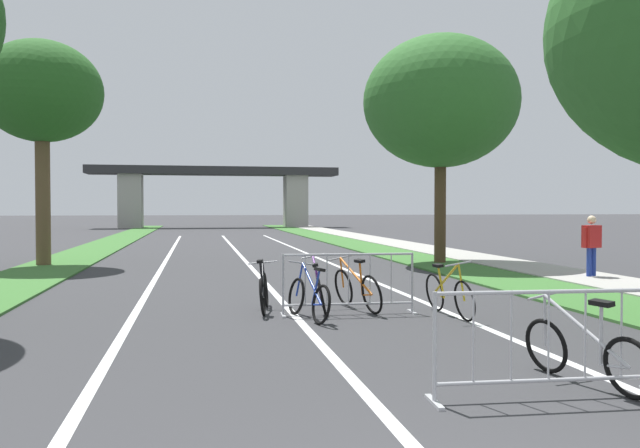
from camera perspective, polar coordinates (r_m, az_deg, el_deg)
grass_verge_left at (r=30.39m, az=-19.14°, el=-2.00°), size 2.15×67.89×0.05m
grass_verge_right at (r=31.01m, az=3.17°, el=-1.85°), size 2.15×67.89×0.05m
sidewalk_path_right at (r=31.60m, az=6.92°, el=-1.77°), size 2.11×67.89×0.08m
lane_stripe_center at (r=22.02m, az=-6.72°, el=-3.28°), size 0.14×39.27×0.01m
lane_stripe_right_lane at (r=22.38m, az=0.14°, el=-3.19°), size 0.14×39.27×0.01m
lane_stripe_left_lane at (r=21.99m, az=-13.71°, el=-3.32°), size 0.14×39.27×0.01m
overpass_bridge at (r=58.41m, az=-9.39°, el=3.42°), size 22.24×3.12×5.49m
tree_left_oak_mid at (r=21.87m, az=-23.67°, el=10.69°), size 3.69×3.69×7.01m
tree_right_maple_mid at (r=21.31m, az=10.76°, el=10.68°), size 5.01×5.01×7.39m
crowd_barrier_nearest at (r=6.55m, az=19.79°, el=-10.17°), size 2.33×0.57×1.05m
crowd_barrier_second at (r=10.93m, az=2.58°, el=-5.41°), size 2.33×0.54×1.05m
bicycle_yellow_0 at (r=10.97m, az=11.44°, el=-6.15°), size 0.47×1.77×0.98m
bicycle_purple_1 at (r=11.31m, az=0.01°, el=-5.93°), size 0.48×1.63×0.99m
bicycle_black_3 at (r=11.29m, az=-5.06°, el=-6.01°), size 0.53×1.61×0.94m
bicycle_blue_4 at (r=10.46m, az=-1.02°, el=-6.62°), size 0.53×1.66×0.94m
bicycle_silver_5 at (r=7.19m, az=22.63°, el=-10.54°), size 0.69×1.67×0.93m
bicycle_orange_6 at (r=11.41m, az=3.32°, el=-5.81°), size 0.74×1.77×0.96m
pedestrian_strolling at (r=17.62m, az=23.15°, el=-1.37°), size 0.57×0.38×1.63m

